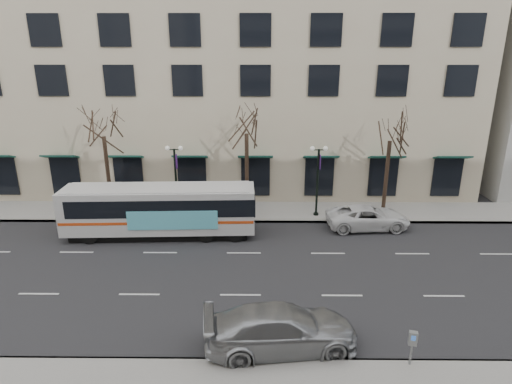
{
  "coord_description": "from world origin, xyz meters",
  "views": [
    {
      "loc": [
        0.95,
        -20.68,
        11.43
      ],
      "look_at": [
        0.73,
        1.78,
        4.0
      ],
      "focal_mm": 30.0,
      "sensor_mm": 36.0,
      "label": 1
    }
  ],
  "objects_px": {
    "tree_far_right": "(391,127)",
    "pay_station": "(413,341)",
    "lamp_post_left": "(176,177)",
    "white_pickup": "(368,217)",
    "tree_far_left": "(102,123)",
    "silver_car": "(281,329)",
    "city_bus": "(161,209)",
    "lamp_post_right": "(318,178)",
    "tree_far_mid": "(246,120)"
  },
  "relations": [
    {
      "from": "city_bus",
      "to": "white_pickup",
      "type": "xyz_separation_m",
      "value": [
        13.62,
        1.34,
        -1.03
      ]
    },
    {
      "from": "city_bus",
      "to": "silver_car",
      "type": "xyz_separation_m",
      "value": [
        7.2,
        -11.06,
        -0.91
      ]
    },
    {
      "from": "city_bus",
      "to": "white_pickup",
      "type": "relative_size",
      "value": 2.21
    },
    {
      "from": "tree_far_right",
      "to": "city_bus",
      "type": "xyz_separation_m",
      "value": [
        -15.39,
        -3.94,
        -4.62
      ]
    },
    {
      "from": "tree_far_left",
      "to": "lamp_post_right",
      "type": "height_order",
      "value": "tree_far_left"
    },
    {
      "from": "city_bus",
      "to": "silver_car",
      "type": "bearing_deg",
      "value": -59.36
    },
    {
      "from": "tree_far_right",
      "to": "lamp_post_left",
      "type": "bearing_deg",
      "value": -177.71
    },
    {
      "from": "white_pickup",
      "to": "tree_far_mid",
      "type": "bearing_deg",
      "value": 68.82
    },
    {
      "from": "lamp_post_left",
      "to": "city_bus",
      "type": "relative_size",
      "value": 0.43
    },
    {
      "from": "tree_far_right",
      "to": "lamp_post_left",
      "type": "relative_size",
      "value": 1.55
    },
    {
      "from": "tree_far_left",
      "to": "city_bus",
      "type": "distance_m",
      "value": 7.8
    },
    {
      "from": "tree_far_left",
      "to": "silver_car",
      "type": "relative_size",
      "value": 1.36
    },
    {
      "from": "city_bus",
      "to": "silver_car",
      "type": "distance_m",
      "value": 13.23
    },
    {
      "from": "silver_car",
      "to": "city_bus",
      "type": "bearing_deg",
      "value": 25.85
    },
    {
      "from": "tree_far_right",
      "to": "pay_station",
      "type": "height_order",
      "value": "tree_far_right"
    },
    {
      "from": "white_pickup",
      "to": "tree_far_left",
      "type": "bearing_deg",
      "value": 78.24
    },
    {
      "from": "tree_far_right",
      "to": "lamp_post_left",
      "type": "xyz_separation_m",
      "value": [
        -14.99,
        -0.6,
        -3.48
      ]
    },
    {
      "from": "lamp_post_right",
      "to": "white_pickup",
      "type": "relative_size",
      "value": 0.94
    },
    {
      "from": "city_bus",
      "to": "lamp_post_right",
      "type": "bearing_deg",
      "value": 15.38
    },
    {
      "from": "lamp_post_left",
      "to": "white_pickup",
      "type": "relative_size",
      "value": 0.94
    },
    {
      "from": "lamp_post_left",
      "to": "white_pickup",
      "type": "bearing_deg",
      "value": -8.6
    },
    {
      "from": "silver_car",
      "to": "white_pickup",
      "type": "bearing_deg",
      "value": -34.57
    },
    {
      "from": "tree_far_left",
      "to": "lamp_post_right",
      "type": "distance_m",
      "value": 15.48
    },
    {
      "from": "lamp_post_left",
      "to": "tree_far_right",
      "type": "bearing_deg",
      "value": 2.29
    },
    {
      "from": "city_bus",
      "to": "pay_station",
      "type": "bearing_deg",
      "value": -47.74
    },
    {
      "from": "silver_car",
      "to": "tree_far_mid",
      "type": "bearing_deg",
      "value": -0.32
    },
    {
      "from": "lamp_post_left",
      "to": "pay_station",
      "type": "relative_size",
      "value": 3.63
    },
    {
      "from": "silver_car",
      "to": "pay_station",
      "type": "bearing_deg",
      "value": -110.06
    },
    {
      "from": "tree_far_right",
      "to": "pay_station",
      "type": "distance_m",
      "value": 17.26
    },
    {
      "from": "tree_far_left",
      "to": "lamp_post_right",
      "type": "relative_size",
      "value": 1.6
    },
    {
      "from": "tree_far_right",
      "to": "tree_far_left",
      "type": "bearing_deg",
      "value": 180.0
    },
    {
      "from": "tree_far_mid",
      "to": "white_pickup",
      "type": "xyz_separation_m",
      "value": [
        8.23,
        -2.6,
        -6.14
      ]
    },
    {
      "from": "lamp_post_left",
      "to": "pay_station",
      "type": "height_order",
      "value": "lamp_post_left"
    },
    {
      "from": "lamp_post_right",
      "to": "white_pickup",
      "type": "bearing_deg",
      "value": -31.83
    },
    {
      "from": "silver_car",
      "to": "pay_station",
      "type": "distance_m",
      "value": 4.96
    },
    {
      "from": "tree_far_mid",
      "to": "white_pickup",
      "type": "relative_size",
      "value": 1.55
    },
    {
      "from": "tree_far_right",
      "to": "lamp_post_right",
      "type": "distance_m",
      "value": 6.11
    },
    {
      "from": "lamp_post_left",
      "to": "pay_station",
      "type": "distance_m",
      "value": 19.46
    },
    {
      "from": "tree_far_mid",
      "to": "tree_far_right",
      "type": "bearing_deg",
      "value": -0.0
    },
    {
      "from": "tree_far_left",
      "to": "pay_station",
      "type": "bearing_deg",
      "value": -44.06
    },
    {
      "from": "tree_far_left",
      "to": "tree_far_mid",
      "type": "xyz_separation_m",
      "value": [
        10.0,
        0.0,
        0.21
      ]
    },
    {
      "from": "city_bus",
      "to": "tree_far_right",
      "type": "bearing_deg",
      "value": 11.94
    },
    {
      "from": "tree_far_left",
      "to": "white_pickup",
      "type": "height_order",
      "value": "tree_far_left"
    },
    {
      "from": "tree_far_mid",
      "to": "lamp_post_right",
      "type": "bearing_deg",
      "value": -6.83
    },
    {
      "from": "city_bus",
      "to": "pay_station",
      "type": "distance_m",
      "value": 17.12
    },
    {
      "from": "tree_far_mid",
      "to": "lamp_post_right",
      "type": "height_order",
      "value": "tree_far_mid"
    },
    {
      "from": "tree_far_right",
      "to": "pay_station",
      "type": "xyz_separation_m",
      "value": [
        -3.36,
        -16.1,
        -5.23
      ]
    },
    {
      "from": "tree_far_left",
      "to": "white_pickup",
      "type": "xyz_separation_m",
      "value": [
        18.23,
        -2.6,
        -5.93
      ]
    },
    {
      "from": "tree_far_left",
      "to": "city_bus",
      "type": "relative_size",
      "value": 0.68
    },
    {
      "from": "white_pickup",
      "to": "pay_station",
      "type": "relative_size",
      "value": 3.86
    }
  ]
}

